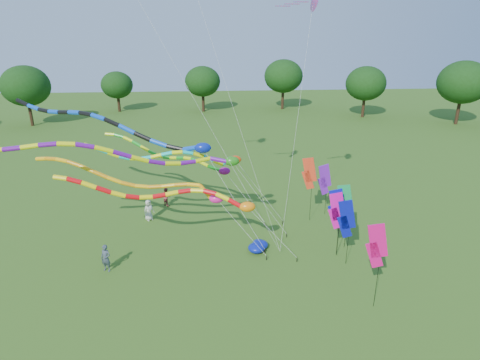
{
  "coord_description": "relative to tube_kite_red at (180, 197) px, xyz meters",
  "views": [
    {
      "loc": [
        -1.83,
        -18.17,
        13.52
      ],
      "look_at": [
        0.02,
        5.17,
        4.8
      ],
      "focal_mm": 30.0,
      "sensor_mm": 36.0,
      "label": 1
    }
  ],
  "objects": [
    {
      "name": "person_c",
      "position": [
        -1.87,
        8.81,
        -3.64
      ],
      "size": [
        0.93,
        0.94,
        1.53
      ],
      "primitive_type": "imported",
      "rotation": [
        0.0,
        0.0,
        2.33
      ],
      "color": "maroon",
      "rests_on": "ground"
    },
    {
      "name": "person_a",
      "position": [
        -2.94,
        6.15,
        -3.59
      ],
      "size": [
        0.94,
        0.9,
        1.63
      ],
      "primitive_type": "imported",
      "rotation": [
        0.0,
        0.0,
        0.67
      ],
      "color": "beige",
      "rests_on": "ground"
    },
    {
      "name": "person_b",
      "position": [
        -4.55,
        -0.66,
        -3.55
      ],
      "size": [
        0.73,
        0.61,
        1.71
      ],
      "primitive_type": "imported",
      "rotation": [
        0.0,
        0.0,
        -0.38
      ],
      "color": "#3A4752",
      "rests_on": "ground"
    },
    {
      "name": "banner_pole_violet",
      "position": [
        10.47,
        6.15,
        -1.53
      ],
      "size": [
        1.16,
        0.23,
        4.14
      ],
      "rotation": [
        0.0,
        0.0,
        0.13
      ],
      "color": "black",
      "rests_on": "ground"
    },
    {
      "name": "banner_pole_green",
      "position": [
        10.32,
        1.01,
        -1.19
      ],
      "size": [
        1.11,
        0.51,
        4.48
      ],
      "rotation": [
        0.0,
        0.0,
        -0.39
      ],
      "color": "black",
      "rests_on": "ground"
    },
    {
      "name": "banner_pole_magenta_b",
      "position": [
        9.51,
        0.05,
        -1.3
      ],
      "size": [
        1.16,
        0.22,
        4.37
      ],
      "rotation": [
        0.0,
        0.0,
        -0.12
      ],
      "color": "black",
      "rests_on": "ground"
    },
    {
      "name": "banner_pole_blue_b",
      "position": [
        9.52,
        0.15,
        -1.11
      ],
      "size": [
        1.16,
        0.14,
        4.55
      ],
      "rotation": [
        0.0,
        0.0,
        -0.05
      ],
      "color": "black",
      "rests_on": "ground"
    },
    {
      "name": "tube_kite_orange",
      "position": [
        -2.18,
        1.92,
        0.23
      ],
      "size": [
        14.38,
        4.13,
        6.62
      ],
      "rotation": [
        0.0,
        0.0,
        -0.29
      ],
      "color": "black",
      "rests_on": "ground"
    },
    {
      "name": "tube_kite_cyan",
      "position": [
        0.2,
        3.03,
        1.49
      ],
      "size": [
        12.67,
        2.55,
        7.65
      ],
      "rotation": [
        0.0,
        0.0,
        0.22
      ],
      "color": "black",
      "rests_on": "ground"
    },
    {
      "name": "banner_pole_blue_a",
      "position": [
        9.77,
        -0.98,
        -1.37
      ],
      "size": [
        1.16,
        0.27,
        4.29
      ],
      "rotation": [
        0.0,
        0.0,
        -0.17
      ],
      "color": "black",
      "rests_on": "ground"
    },
    {
      "name": "banner_pole_magenta_a",
      "position": [
        9.88,
        -5.1,
        -0.85
      ],
      "size": [
        1.15,
        0.32,
        4.82
      ],
      "rotation": [
        0.0,
        0.0,
        -0.21
      ],
      "color": "black",
      "rests_on": "ground"
    },
    {
      "name": "banner_pole_red",
      "position": [
        9.01,
        5.24,
        -0.68
      ],
      "size": [
        1.1,
        0.52,
        5.0
      ],
      "rotation": [
        0.0,
        0.0,
        -0.39
      ],
      "color": "black",
      "rests_on": "ground"
    },
    {
      "name": "blue_nylon_heap",
      "position": [
        4.75,
        0.93,
        -4.14
      ],
      "size": [
        1.21,
        1.86,
        0.54
      ],
      "color": "#0B1B98",
      "rests_on": "ground"
    },
    {
      "name": "tube_kite_blue",
      "position": [
        -3.91,
        4.46,
        3.12
      ],
      "size": [
        17.04,
        8.2,
        9.5
      ],
      "rotation": [
        0.0,
        0.0,
        -0.42
      ],
      "color": "black",
      "rests_on": "ground"
    },
    {
      "name": "tree_ring",
      "position": [
        4.88,
        -4.88,
        0.98
      ],
      "size": [
        115.68,
        115.17,
        9.58
      ],
      "color": "#382314",
      "rests_on": "ground"
    },
    {
      "name": "tube_kite_red",
      "position": [
        0.0,
        0.0,
        0.0
      ],
      "size": [
        13.81,
        1.3,
        6.49
      ],
      "rotation": [
        0.0,
        0.0,
        -0.08
      ],
      "color": "black",
      "rests_on": "ground"
    },
    {
      "name": "tube_kite_green",
      "position": [
        -0.5,
        7.37,
        0.13
      ],
      "size": [
        11.94,
        5.64,
        6.51
      ],
      "rotation": [
        0.0,
        0.0,
        -0.43
      ],
      "color": "black",
      "rests_on": "ground"
    },
    {
      "name": "ground",
      "position": [
        3.6,
        -3.73,
        -4.41
      ],
      "size": [
        160.0,
        160.0,
        0.0
      ],
      "primitive_type": "plane",
      "color": "#2C5917",
      "rests_on": "ground"
    },
    {
      "name": "tube_kite_purple",
      "position": [
        -1.94,
        0.91,
        2.26
      ],
      "size": [
        16.94,
        2.94,
        8.57
      ],
      "rotation": [
        0.0,
        0.0,
        0.17
      ],
      "color": "black",
      "rests_on": "ground"
    }
  ]
}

